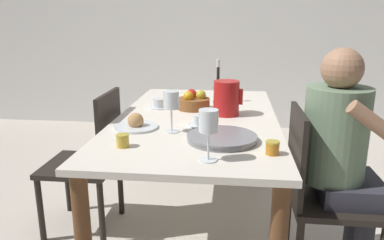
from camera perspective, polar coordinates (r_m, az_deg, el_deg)
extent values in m
plane|color=beige|center=(2.44, 0.67, -16.58)|extent=(20.00, 20.00, 0.00)
cube|color=white|center=(4.47, 3.91, 15.44)|extent=(10.00, 0.06, 2.60)
cube|color=silver|center=(2.15, 0.73, 0.07)|extent=(0.91, 1.65, 0.03)
cylinder|color=brown|center=(3.04, -5.29, -2.67)|extent=(0.07, 0.07, 0.71)
cylinder|color=brown|center=(2.98, 9.73, -3.16)|extent=(0.07, 0.07, 0.71)
cylinder|color=black|center=(2.33, 23.69, -14.04)|extent=(0.04, 0.04, 0.40)
cylinder|color=black|center=(2.24, 14.35, -14.29)|extent=(0.04, 0.04, 0.40)
cube|color=black|center=(2.02, 20.77, -11.40)|extent=(0.42, 0.42, 0.03)
cube|color=black|center=(1.89, 15.61, -5.06)|extent=(0.03, 0.39, 0.44)
cylinder|color=black|center=(2.42, -22.09, -12.65)|extent=(0.04, 0.04, 0.40)
cylinder|color=black|center=(2.72, -18.43, -9.16)|extent=(0.04, 0.04, 0.40)
cylinder|color=black|center=(2.28, -13.62, -13.75)|extent=(0.04, 0.04, 0.40)
cylinder|color=black|center=(2.59, -10.85, -9.87)|extent=(0.04, 0.04, 0.40)
cube|color=black|center=(2.41, -16.64, -6.65)|extent=(0.42, 0.42, 0.03)
cube|color=black|center=(2.26, -12.47, -1.45)|extent=(0.03, 0.39, 0.44)
cylinder|color=#33333D|center=(2.24, 23.35, -14.79)|extent=(0.09, 0.09, 0.43)
cube|color=#33333D|center=(2.03, 22.73, -9.58)|extent=(0.30, 0.34, 0.11)
cylinder|color=slate|center=(1.91, 20.99, -2.11)|extent=(0.30, 0.30, 0.46)
sphere|color=#A37556|center=(1.85, 21.93, 7.27)|extent=(0.19, 0.19, 0.19)
cylinder|color=#A37556|center=(1.72, 26.26, -0.59)|extent=(0.25, 0.06, 0.20)
cylinder|color=red|center=(2.18, 5.25, 3.34)|extent=(0.15, 0.15, 0.20)
cube|color=red|center=(2.18, 7.49, 3.54)|extent=(0.02, 0.02, 0.09)
cone|color=red|center=(2.17, 3.73, 5.46)|extent=(0.04, 0.04, 0.04)
cylinder|color=white|center=(1.87, -3.11, -1.75)|extent=(0.07, 0.07, 0.00)
cylinder|color=white|center=(1.85, -3.14, 0.02)|extent=(0.01, 0.01, 0.11)
cylinder|color=white|center=(1.83, -3.18, 3.07)|extent=(0.08, 0.08, 0.09)
cylinder|color=white|center=(1.50, 2.47, -6.09)|extent=(0.07, 0.07, 0.00)
cylinder|color=white|center=(1.48, 2.49, -3.91)|extent=(0.01, 0.01, 0.12)
cylinder|color=white|center=(1.45, 2.54, -0.11)|extent=(0.08, 0.08, 0.09)
cylinder|color=orange|center=(1.46, 2.53, -0.86)|extent=(0.06, 0.06, 0.05)
cylinder|color=silver|center=(1.97, 1.24, -0.78)|extent=(0.13, 0.13, 0.01)
cylinder|color=silver|center=(1.96, 1.25, 0.05)|extent=(0.08, 0.08, 0.05)
cube|color=silver|center=(1.96, 2.57, 0.09)|extent=(0.01, 0.01, 0.03)
cylinder|color=silver|center=(2.37, -5.07, 1.93)|extent=(0.13, 0.13, 0.01)
cylinder|color=silver|center=(2.36, -5.08, 2.64)|extent=(0.08, 0.08, 0.05)
cube|color=silver|center=(2.36, -4.00, 2.68)|extent=(0.01, 0.01, 0.03)
cylinder|color=gray|center=(1.73, 4.57, -2.94)|extent=(0.32, 0.32, 0.02)
cylinder|color=gray|center=(1.73, 4.59, -2.47)|extent=(0.33, 0.33, 0.01)
cylinder|color=silver|center=(1.95, -8.54, -1.04)|extent=(0.23, 0.23, 0.01)
sphere|color=tan|center=(1.94, -8.57, -0.11)|extent=(0.08, 0.08, 0.08)
cylinder|color=gold|center=(1.68, -10.52, -3.11)|extent=(0.06, 0.06, 0.06)
cylinder|color=gold|center=(1.67, -10.56, -2.30)|extent=(0.06, 0.06, 0.01)
cylinder|color=#C67A1E|center=(1.59, 12.16, -4.16)|extent=(0.06, 0.06, 0.06)
cylinder|color=gold|center=(1.59, 12.21, -3.32)|extent=(0.06, 0.06, 0.01)
cylinder|color=brown|center=(2.33, 0.26, 2.50)|extent=(0.20, 0.20, 0.07)
sphere|color=gold|center=(2.32, 1.37, 3.79)|extent=(0.06, 0.06, 0.06)
sphere|color=red|center=(2.36, -0.07, 3.99)|extent=(0.06, 0.06, 0.06)
sphere|color=gold|center=(2.29, -0.56, 3.63)|extent=(0.06, 0.06, 0.06)
cylinder|color=black|center=(2.53, 3.92, 2.87)|extent=(0.06, 0.06, 0.01)
cylinder|color=black|center=(2.50, 3.97, 5.52)|extent=(0.02, 0.02, 0.22)
cylinder|color=beige|center=(2.48, 4.03, 8.62)|extent=(0.02, 0.02, 0.05)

